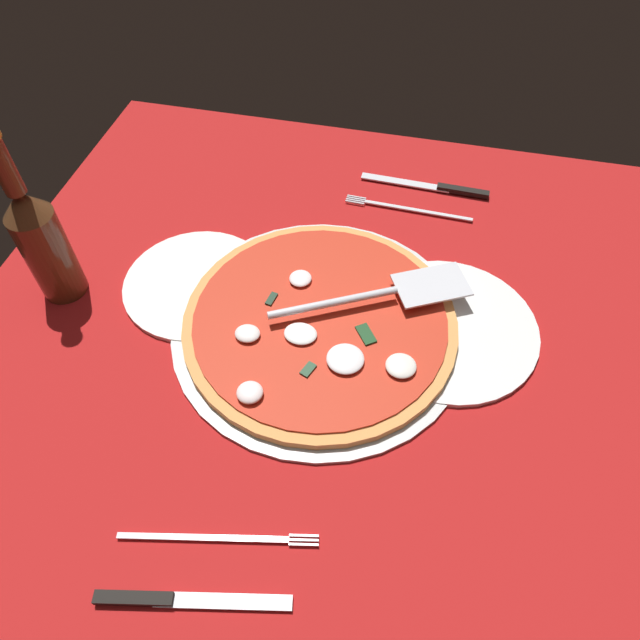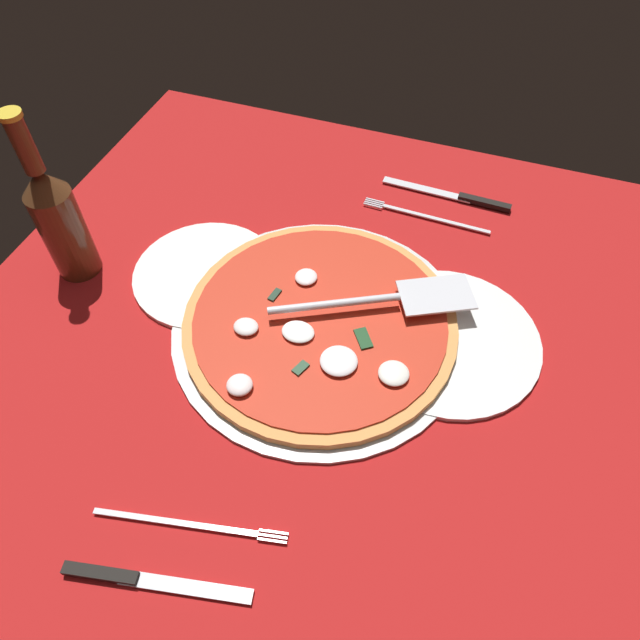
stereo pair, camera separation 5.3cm
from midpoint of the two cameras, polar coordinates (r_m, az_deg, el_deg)
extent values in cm
cube|color=#A91818|center=(73.47, -1.57, -3.37)|extent=(95.88, 95.88, 0.80)
cube|color=silver|center=(94.63, -27.52, 5.64)|extent=(7.38, 7.38, 0.10)
cube|color=silver|center=(102.90, -23.52, 11.54)|extent=(7.38, 7.38, 0.10)
cube|color=silver|center=(112.50, -20.03, 16.45)|extent=(7.38, 7.38, 0.10)
cube|color=silver|center=(86.82, -25.94, 1.57)|extent=(7.38, 7.38, 0.10)
cube|color=silver|center=(94.62, -21.74, 8.30)|extent=(7.38, 7.38, 0.10)
cube|color=silver|center=(103.94, -18.14, 13.88)|extent=(7.38, 7.38, 0.10)
cube|color=silver|center=(114.40, -15.02, 18.46)|extent=(7.38, 7.38, 0.10)
cube|color=silver|center=(74.66, -29.28, -12.24)|extent=(7.38, 7.38, 0.10)
cube|color=silver|center=(79.60, -24.07, -3.27)|extent=(7.38, 7.38, 0.10)
cube|color=silver|center=(86.80, -19.67, 4.45)|extent=(7.38, 7.38, 0.10)
cube|color=silver|center=(95.74, -15.96, 10.84)|extent=(7.38, 7.38, 0.10)
cube|color=silver|center=(105.99, -12.81, 16.04)|extent=(7.38, 7.38, 0.10)
cube|color=silver|center=(69.34, -27.39, -19.15)|extent=(7.38, 7.38, 0.10)
cube|color=silver|center=(73.16, -21.82, -9.02)|extent=(7.38, 7.38, 0.10)
cube|color=silver|center=(79.58, -17.23, -0.14)|extent=(7.38, 7.38, 0.10)
cube|color=silver|center=(88.02, -13.44, 7.24)|extent=(7.38, 7.38, 0.10)
cube|color=silver|center=(97.97, -10.28, 13.20)|extent=(7.38, 7.38, 0.10)
cube|color=silver|center=(109.02, -7.62, 17.98)|extent=(7.38, 7.38, 0.10)
cube|color=silver|center=(67.73, -19.07, -15.76)|extent=(7.38, 7.38, 0.10)
cube|color=silver|center=(73.14, -14.34, -5.58)|extent=(7.38, 7.38, 0.10)
cube|color=silver|center=(80.92, -10.52, 2.95)|extent=(7.38, 7.38, 0.10)
cube|color=silver|center=(90.45, -7.40, 9.83)|extent=(7.38, 7.38, 0.10)
cube|color=silver|center=(101.23, -4.82, 15.31)|extent=(7.38, 7.38, 0.10)
cube|color=silver|center=(63.56, -15.67, -23.47)|extent=(7.38, 7.38, 0.10)
cube|color=silver|center=(67.71, -10.85, -11.97)|extent=(7.38, 7.38, 0.10)
cube|color=silver|center=(74.60, -7.09, -2.12)|extent=(7.38, 7.38, 0.10)
cube|color=silver|center=(83.54, -4.08, 5.85)|extent=(7.38, 7.38, 0.10)
cube|color=silver|center=(93.97, -1.65, 12.16)|extent=(7.38, 7.38, 0.10)
cube|color=silver|center=(105.43, 0.36, 17.14)|extent=(7.38, 7.38, 0.10)
cube|color=silver|center=(63.53, -6.62, -19.27)|extent=(7.38, 7.38, 0.10)
cube|color=silver|center=(69.27, -3.04, -8.04)|extent=(7.38, 7.38, 0.10)
cube|color=silver|center=(77.44, -0.27, 1.18)|extent=(7.38, 7.38, 0.10)
cube|color=silver|center=(87.35, 1.93, 8.48)|extent=(7.38, 7.38, 0.10)
cube|color=silver|center=(98.48, 3.71, 14.20)|extent=(7.38, 7.38, 0.10)
cube|color=silver|center=(60.88, -1.45, -27.26)|extent=(7.38, 7.38, 0.10)
cube|color=silver|center=(65.20, 1.74, -14.76)|extent=(7.38, 7.38, 0.10)
cube|color=silver|center=(72.33, 4.12, -4.22)|extent=(7.38, 7.38, 0.10)
cube|color=silver|center=(81.52, 5.97, 4.19)|extent=(7.38, 7.38, 0.10)
cube|color=silver|center=(92.18, 7.45, 10.77)|extent=(7.38, 7.38, 0.10)
cube|color=silver|center=(103.84, 8.65, 15.94)|extent=(7.38, 7.38, 0.10)
cube|color=silver|center=(62.61, 7.39, -22.08)|extent=(7.38, 7.38, 0.10)
cube|color=silver|center=(68.43, 9.18, -10.31)|extent=(7.38, 7.38, 0.10)
cube|color=silver|center=(76.69, 10.53, -0.73)|extent=(7.38, 7.38, 0.10)
cube|color=silver|center=(86.68, 11.59, 6.83)|extent=(7.38, 7.38, 0.10)
cube|color=silver|center=(97.89, 12.44, 12.74)|extent=(7.38, 7.38, 0.10)
cube|color=silver|center=(65.97, 14.96, -16.90)|extent=(7.38, 7.38, 0.10)
cube|color=silver|center=(73.03, 15.64, -6.21)|extent=(7.38, 7.38, 0.10)
cube|color=silver|center=(82.15, 16.16, 2.36)|extent=(7.38, 7.38, 0.10)
cube|color=silver|center=(92.73, 16.58, 9.10)|extent=(7.38, 7.38, 0.10)
cube|color=silver|center=(104.33, 16.91, 14.40)|extent=(7.38, 7.38, 0.10)
cube|color=silver|center=(65.11, 21.48, -23.63)|extent=(7.38, 7.38, 0.10)
cube|color=silver|center=(70.73, 21.30, -12.10)|extent=(7.38, 7.38, 0.10)
cube|color=silver|center=(78.74, 21.16, -2.58)|extent=(7.38, 7.38, 0.10)
cube|color=silver|center=(88.50, 21.05, 5.01)|extent=(7.38, 7.38, 0.10)
cube|color=silver|center=(99.50, 20.97, 11.02)|extent=(7.38, 7.38, 0.10)
cube|color=silver|center=(76.61, 26.57, -7.85)|extent=(7.38, 7.38, 0.10)
cube|color=silver|center=(85.35, 25.86, 0.55)|extent=(7.38, 7.38, 0.10)
cube|color=silver|center=(95.58, 25.29, 7.27)|extent=(7.38, 7.38, 0.10)
cube|color=silver|center=(106.87, 24.82, 12.63)|extent=(7.38, 7.38, 0.10)
cylinder|color=silver|center=(74.83, -2.01, -0.76)|extent=(38.18, 38.18, 0.83)
cylinder|color=white|center=(81.79, -13.83, 3.38)|extent=(20.08, 20.08, 1.00)
cylinder|color=white|center=(75.79, 10.50, -0.90)|extent=(23.35, 23.35, 1.00)
cylinder|color=#DF944C|center=(74.05, -2.03, -0.30)|extent=(35.18, 35.18, 1.14)
cylinder|color=red|center=(73.49, -2.05, 0.05)|extent=(32.49, 32.49, 0.30)
ellipsoid|color=white|center=(72.12, -9.26, -1.42)|extent=(3.16, 2.82, 0.99)
ellipsoid|color=white|center=(68.95, 0.33, -3.96)|extent=(4.56, 4.50, 1.03)
ellipsoid|color=white|center=(71.20, -4.14, -1.73)|extent=(4.15, 3.43, 0.81)
ellipsoid|color=white|center=(67.16, -9.20, -7.19)|extent=(3.07, 3.06, 1.23)
ellipsoid|color=white|center=(77.33, -3.90, 4.04)|extent=(2.98, 3.06, 0.88)
ellipsoid|color=white|center=(68.76, 5.84, -4.63)|extent=(3.70, 3.65, 0.99)
cube|color=#1D3525|center=(75.68, -6.81, 2.00)|extent=(1.25, 2.28, 0.30)
cube|color=#25482E|center=(68.66, -3.38, -5.00)|extent=(1.80, 2.31, 0.30)
cube|color=#173F1D|center=(71.60, 2.47, -1.52)|extent=(3.10, 3.46, 0.30)
cube|color=silver|center=(76.04, 9.01, 3.36)|extent=(11.05, 9.61, 0.30)
cylinder|color=silver|center=(72.67, -0.62, 1.63)|extent=(15.42, 8.69, 1.00)
cube|color=white|center=(63.10, -14.42, -22.87)|extent=(18.75, 15.94, 0.60)
cube|color=silver|center=(63.47, -14.00, -20.26)|extent=(17.09, 4.02, 0.25)
cube|color=silver|center=(61.76, -4.25, -21.39)|extent=(2.98, 0.81, 0.25)
cube|color=silver|center=(61.89, -4.22, -21.00)|extent=(2.98, 0.81, 0.25)
cube|color=silver|center=(62.02, -4.19, -20.61)|extent=(2.98, 0.81, 0.25)
cube|color=black|center=(63.37, -20.44, -24.48)|extent=(7.56, 2.66, 0.80)
cube|color=silver|center=(61.44, -12.24, -25.65)|extent=(13.08, 3.96, 0.25)
cube|color=white|center=(93.41, 8.32, 11.58)|extent=(19.30, 14.37, 0.60)
cube|color=silver|center=(90.78, 8.01, 10.59)|extent=(16.64, 1.20, 0.25)
cube|color=silver|center=(92.39, 1.98, 11.97)|extent=(3.01, 0.33, 0.25)
cube|color=silver|center=(92.06, 1.92, 11.80)|extent=(3.01, 0.33, 0.25)
cube|color=silver|center=(91.73, 1.85, 11.63)|extent=(3.01, 0.33, 0.25)
cube|color=silver|center=(91.40, 1.78, 11.46)|extent=(3.01, 0.33, 0.25)
cube|color=black|center=(95.22, 12.37, 12.30)|extent=(8.19, 1.50, 0.80)
cube|color=silver|center=(95.76, 6.82, 13.26)|extent=(14.30, 1.92, 0.25)
cylinder|color=#55311A|center=(83.32, -26.84, 5.66)|extent=(5.85, 5.85, 13.52)
cone|color=#55311A|center=(78.21, -29.07, 9.92)|extent=(5.85, 5.85, 3.42)
cylinder|color=#55311A|center=(75.33, -30.64, 12.85)|extent=(2.38, 2.38, 7.14)
camera|label=1|loc=(0.03, -92.05, -2.58)|focal=32.40mm
camera|label=2|loc=(0.03, 87.95, 2.58)|focal=32.40mm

